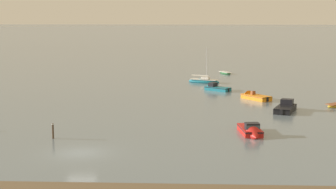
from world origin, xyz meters
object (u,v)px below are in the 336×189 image
at_px(motorboat_moored_2, 214,89).
at_px(motorboat_moored_5, 252,97).
at_px(motorboat_moored_3, 287,108).
at_px(motorboat_moored_4, 252,132).
at_px(rowboat_moored_3, 225,73).
at_px(sailboat_moored_1, 204,81).
at_px(mooring_post_near, 53,131).

relative_size(motorboat_moored_2, motorboat_moored_5, 0.89).
height_order(motorboat_moored_3, motorboat_moored_5, motorboat_moored_3).
xyz_separation_m(motorboat_moored_4, motorboat_moored_5, (2.38, 22.23, -0.05)).
distance_m(rowboat_moored_3, sailboat_moored_1, 13.89).
bearing_deg(mooring_post_near, motorboat_moored_5, 49.01).
height_order(motorboat_moored_2, motorboat_moored_3, motorboat_moored_3).
bearing_deg(motorboat_moored_4, motorboat_moored_2, 178.41).
height_order(motorboat_moored_3, rowboat_moored_3, motorboat_moored_3).
relative_size(motorboat_moored_2, motorboat_moored_3, 0.80).
height_order(motorboat_moored_5, sailboat_moored_1, sailboat_moored_1).
xyz_separation_m(rowboat_moored_3, sailboat_moored_1, (-4.30, -13.21, 0.12)).
distance_m(rowboat_moored_3, mooring_post_near, 57.65).
bearing_deg(rowboat_moored_3, motorboat_moored_3, 161.91).
xyz_separation_m(motorboat_moored_5, sailboat_moored_1, (-6.35, 16.54, 0.02)).
bearing_deg(sailboat_moored_1, motorboat_moored_5, -45.54).
distance_m(motorboat_moored_2, motorboat_moored_3, 18.55).
bearing_deg(motorboat_moored_3, mooring_post_near, 142.99).
distance_m(motorboat_moored_4, motorboat_moored_5, 22.36).
bearing_deg(mooring_post_near, motorboat_moored_2, 63.26).
xyz_separation_m(motorboat_moored_4, rowboat_moored_3, (0.33, 51.98, -0.14)).
bearing_deg(rowboat_moored_3, motorboat_moored_5, 158.04).
bearing_deg(motorboat_moored_5, sailboat_moored_1, -15.35).
distance_m(motorboat_moored_5, rowboat_moored_3, 29.82).
xyz_separation_m(sailboat_moored_1, mooring_post_near, (-15.00, -41.11, 0.43)).
height_order(motorboat_moored_3, motorboat_moored_4, motorboat_moored_3).
xyz_separation_m(motorboat_moored_3, mooring_post_near, (-24.57, -15.88, 0.39)).
distance_m(motorboat_moored_3, rowboat_moored_3, 38.79).
bearing_deg(motorboat_moored_5, motorboat_moored_2, -4.42).
height_order(motorboat_moored_2, mooring_post_near, mooring_post_near).
xyz_separation_m(motorboat_moored_2, sailboat_moored_1, (-1.38, 8.57, 0.00)).
relative_size(motorboat_moored_3, rowboat_moored_3, 1.59).
bearing_deg(motorboat_moored_4, rowboat_moored_3, 173.15).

